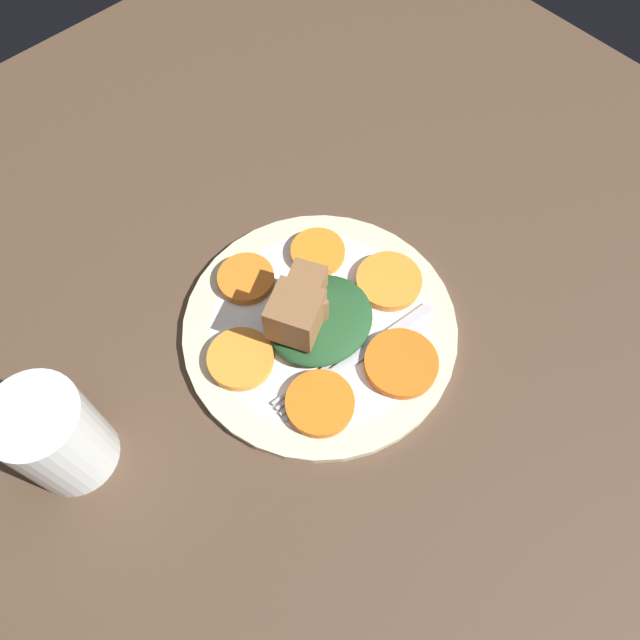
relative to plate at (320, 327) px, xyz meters
The scene contains 11 objects.
table_slab 1.52cm from the plate, ahead, with size 120.00×120.00×2.00cm, color #4C3828.
plate is the anchor object (origin of this frame).
carrot_slice_0 9.62cm from the plate, 103.52° to the left, with size 6.11×6.11×1.05cm, color orange.
carrot_slice_1 9.05cm from the plate, 164.94° to the left, with size 6.68×6.68×1.05cm, color orange.
carrot_slice_2 8.95cm from the plate, 132.75° to the right, with size 6.76×6.76×1.05cm, color orange.
carrot_slice_3 9.40cm from the plate, 72.58° to the right, with size 7.43×7.43×1.05cm, color orange.
carrot_slice_4 8.98cm from the plate, ahead, with size 7.06×7.06×1.05cm, color orange.
carrot_slice_5 8.81cm from the plate, 48.93° to the left, with size 6.00×6.00×1.05cm, color orange.
center_pile 3.15cm from the plate, 143.76° to the left, with size 11.54×10.22×6.95cm.
fork 5.37cm from the plate, 93.75° to the right, with size 19.51×3.62×0.40cm.
water_glass 27.21cm from the plate, 167.55° to the left, with size 8.02×8.02×11.23cm.
Camera 1 is at (-20.61, -22.34, 60.32)cm, focal length 35.00 mm.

